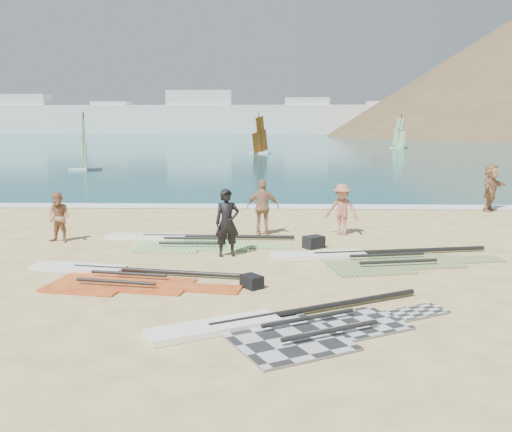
{
  "coord_description": "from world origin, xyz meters",
  "views": [
    {
      "loc": [
        0.58,
        -12.35,
        3.74
      ],
      "look_at": [
        0.1,
        4.0,
        1.0
      ],
      "focal_mm": 40.0,
      "sensor_mm": 36.0,
      "label": 1
    }
  ],
  "objects_px": {
    "rig_orange": "(368,259)",
    "beachgoer_back": "(263,207)",
    "beachgoer_mid": "(342,209)",
    "gear_bag_near": "(314,242)",
    "beachgoer_right": "(491,187)",
    "person_wetsuit": "(227,223)",
    "beachgoer_left": "(59,217)",
    "rig_grey": "(284,326)",
    "gear_bag_far": "(252,282)",
    "rig_red": "(112,276)",
    "rig_green": "(181,241)"
  },
  "relations": [
    {
      "from": "rig_orange",
      "to": "beachgoer_left",
      "type": "relative_size",
      "value": 4.05
    },
    {
      "from": "rig_red",
      "to": "beachgoer_mid",
      "type": "distance_m",
      "value": 8.24
    },
    {
      "from": "gear_bag_far",
      "to": "beachgoer_back",
      "type": "bearing_deg",
      "value": 88.66
    },
    {
      "from": "gear_bag_near",
      "to": "person_wetsuit",
      "type": "distance_m",
      "value": 2.81
    },
    {
      "from": "beachgoer_left",
      "to": "beachgoer_right",
      "type": "xyz_separation_m",
      "value": [
        15.71,
        6.65,
        0.21
      ]
    },
    {
      "from": "rig_green",
      "to": "beachgoer_mid",
      "type": "bearing_deg",
      "value": 15.54
    },
    {
      "from": "rig_orange",
      "to": "beachgoer_left",
      "type": "xyz_separation_m",
      "value": [
        -9.22,
        2.08,
        0.73
      ]
    },
    {
      "from": "beachgoer_left",
      "to": "beachgoer_mid",
      "type": "bearing_deg",
      "value": 20.76
    },
    {
      "from": "gear_bag_near",
      "to": "beachgoer_left",
      "type": "height_order",
      "value": "beachgoer_left"
    },
    {
      "from": "rig_green",
      "to": "rig_red",
      "type": "xyz_separation_m",
      "value": [
        -1.01,
        -4.09,
        -0.0
      ]
    },
    {
      "from": "rig_green",
      "to": "rig_orange",
      "type": "bearing_deg",
      "value": -20.62
    },
    {
      "from": "rig_green",
      "to": "person_wetsuit",
      "type": "xyz_separation_m",
      "value": [
        1.58,
        -1.75,
        0.89
      ]
    },
    {
      "from": "beachgoer_right",
      "to": "gear_bag_far",
      "type": "bearing_deg",
      "value": -178.97
    },
    {
      "from": "rig_orange",
      "to": "gear_bag_far",
      "type": "height_order",
      "value": "gear_bag_far"
    },
    {
      "from": "rig_grey",
      "to": "beachgoer_right",
      "type": "height_order",
      "value": "beachgoer_right"
    },
    {
      "from": "rig_grey",
      "to": "beachgoer_right",
      "type": "relative_size",
      "value": 2.92
    },
    {
      "from": "rig_grey",
      "to": "gear_bag_far",
      "type": "distance_m",
      "value": 2.66
    },
    {
      "from": "gear_bag_far",
      "to": "beachgoer_left",
      "type": "height_order",
      "value": "beachgoer_left"
    },
    {
      "from": "gear_bag_far",
      "to": "beachgoer_back",
      "type": "relative_size",
      "value": 0.26
    },
    {
      "from": "rig_orange",
      "to": "gear_bag_near",
      "type": "distance_m",
      "value": 2.02
    },
    {
      "from": "rig_grey",
      "to": "beachgoer_mid",
      "type": "xyz_separation_m",
      "value": [
        2.06,
        8.71,
        0.8
      ]
    },
    {
      "from": "rig_green",
      "to": "beachgoer_right",
      "type": "xyz_separation_m",
      "value": [
        11.93,
        6.6,
        0.94
      ]
    },
    {
      "from": "beachgoer_right",
      "to": "gear_bag_near",
      "type": "bearing_deg",
      "value": 173.73
    },
    {
      "from": "beachgoer_left",
      "to": "beachgoer_right",
      "type": "distance_m",
      "value": 17.06
    },
    {
      "from": "beachgoer_left",
      "to": "beachgoer_back",
      "type": "relative_size",
      "value": 0.85
    },
    {
      "from": "beachgoer_left",
      "to": "gear_bag_far",
      "type": "bearing_deg",
      "value": -25.78
    },
    {
      "from": "rig_grey",
      "to": "gear_bag_far",
      "type": "xyz_separation_m",
      "value": [
        -0.68,
        2.57,
        0.1
      ]
    },
    {
      "from": "gear_bag_near",
      "to": "beachgoer_mid",
      "type": "relative_size",
      "value": 0.33
    },
    {
      "from": "person_wetsuit",
      "to": "beachgoer_left",
      "type": "height_order",
      "value": "person_wetsuit"
    },
    {
      "from": "rig_grey",
      "to": "beachgoer_mid",
      "type": "relative_size",
      "value": 3.4
    },
    {
      "from": "gear_bag_near",
      "to": "rig_green",
      "type": "bearing_deg",
      "value": 170.74
    },
    {
      "from": "rig_grey",
      "to": "beachgoer_left",
      "type": "relative_size",
      "value": 3.7
    },
    {
      "from": "gear_bag_far",
      "to": "rig_orange",
      "type": "bearing_deg",
      "value": 40.94
    },
    {
      "from": "beachgoer_mid",
      "to": "gear_bag_near",
      "type": "bearing_deg",
      "value": -94.0
    },
    {
      "from": "rig_orange",
      "to": "beachgoer_back",
      "type": "height_order",
      "value": "beachgoer_back"
    },
    {
      "from": "rig_orange",
      "to": "person_wetsuit",
      "type": "height_order",
      "value": "person_wetsuit"
    },
    {
      "from": "beachgoer_mid",
      "to": "beachgoer_right",
      "type": "height_order",
      "value": "beachgoer_right"
    },
    {
      "from": "gear_bag_near",
      "to": "beachgoer_back",
      "type": "relative_size",
      "value": 0.31
    },
    {
      "from": "gear_bag_near",
      "to": "beachgoer_mid",
      "type": "xyz_separation_m",
      "value": [
        1.05,
        2.01,
        0.67
      ]
    },
    {
      "from": "rig_orange",
      "to": "gear_bag_far",
      "type": "bearing_deg",
      "value": -150.03
    },
    {
      "from": "rig_orange",
      "to": "beachgoer_back",
      "type": "xyz_separation_m",
      "value": [
        -2.92,
        3.45,
        0.87
      ]
    },
    {
      "from": "rig_grey",
      "to": "gear_bag_far",
      "type": "bearing_deg",
      "value": 76.62
    },
    {
      "from": "rig_grey",
      "to": "person_wetsuit",
      "type": "distance_m",
      "value": 5.87
    },
    {
      "from": "beachgoer_left",
      "to": "rig_green",
      "type": "bearing_deg",
      "value": 12.64
    },
    {
      "from": "rig_grey",
      "to": "rig_green",
      "type": "xyz_separation_m",
      "value": [
        -3.06,
        7.36,
        0.0
      ]
    },
    {
      "from": "gear_bag_near",
      "to": "beachgoer_back",
      "type": "xyz_separation_m",
      "value": [
        -1.55,
        1.97,
        0.74
      ]
    },
    {
      "from": "beachgoer_mid",
      "to": "beachgoer_back",
      "type": "xyz_separation_m",
      "value": [
        -2.6,
        -0.03,
        0.07
      ]
    },
    {
      "from": "rig_grey",
      "to": "gear_bag_far",
      "type": "height_order",
      "value": "gear_bag_far"
    },
    {
      "from": "gear_bag_far",
      "to": "beachgoer_mid",
      "type": "height_order",
      "value": "beachgoer_mid"
    },
    {
      "from": "rig_green",
      "to": "rig_grey",
      "type": "bearing_deg",
      "value": -66.65
    }
  ]
}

